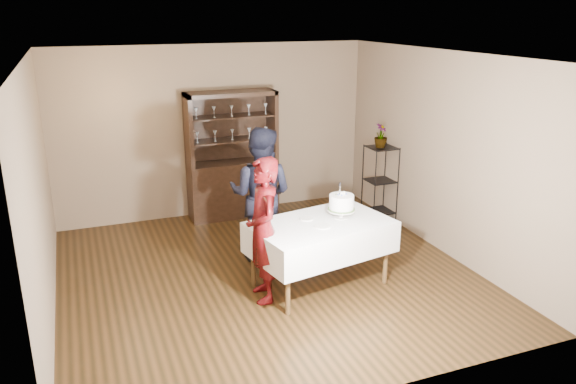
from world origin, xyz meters
name	(u,v)px	position (x,y,z in m)	size (l,w,h in m)	color
floor	(268,274)	(0.00, 0.00, 0.00)	(5.00, 5.00, 0.00)	black
ceiling	(265,56)	(0.00, 0.00, 2.70)	(5.00, 5.00, 0.00)	silver
back_wall	(215,131)	(0.00, 2.50, 1.35)	(5.00, 0.02, 2.70)	brown
wall_left	(38,196)	(-2.50, 0.00, 1.35)	(0.02, 5.00, 2.70)	brown
wall_right	(442,153)	(2.50, 0.00, 1.35)	(0.02, 5.00, 2.70)	brown
china_hutch	(233,176)	(0.20, 2.25, 0.66)	(1.40, 0.48, 2.00)	black
plant_etagere	(380,181)	(2.28, 1.20, 0.65)	(0.42, 0.42, 1.20)	black
cake_table	(320,237)	(0.50, -0.48, 0.62)	(1.78, 1.28, 0.81)	silver
woman	(263,230)	(-0.23, -0.54, 0.84)	(0.61, 0.40, 1.68)	#31040C
man	(261,195)	(0.10, 0.52, 0.89)	(0.87, 0.68, 1.79)	black
cake	(341,204)	(0.79, -0.43, 0.99)	(0.33, 0.33, 0.45)	white
plate_near	(322,226)	(0.46, -0.62, 0.82)	(0.19, 0.19, 0.01)	white
plate_far	(306,219)	(0.39, -0.33, 0.82)	(0.16, 0.16, 0.01)	white
potted_plant	(381,136)	(2.25, 1.19, 1.37)	(0.20, 0.20, 0.36)	#466932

